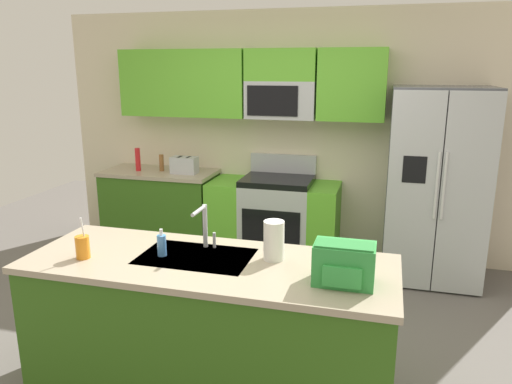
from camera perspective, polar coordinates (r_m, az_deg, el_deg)
ground_plane at (r=3.79m, az=-2.52°, el=-17.83°), size 9.00×9.00×0.00m
kitchen_wall_unit at (r=5.29m, az=2.73°, el=8.43°), size 5.20×0.43×2.60m
back_counter at (r=5.65m, az=-11.00°, el=-2.01°), size 1.25×0.63×0.90m
range_oven at (r=5.22m, az=2.09°, el=-3.19°), size 1.36×0.61×1.10m
refrigerator at (r=4.93m, az=20.23°, el=0.64°), size 0.90×0.76×1.85m
island_counter at (r=3.15m, az=-5.40°, el=-15.52°), size 2.22×0.81×0.90m
toaster at (r=5.34m, az=-8.36°, el=3.12°), size 0.28×0.16×0.18m
pepper_mill at (r=5.51m, az=-10.97°, el=3.37°), size 0.05×0.05×0.18m
bottle_red at (r=5.57m, az=-13.62°, el=3.71°), size 0.06×0.06×0.25m
sink_faucet at (r=3.09m, az=-6.05°, el=-3.63°), size 0.08×0.21×0.28m
drink_cup_orange at (r=3.13m, az=-19.57°, el=-6.06°), size 0.08×0.08×0.26m
soap_dispenser at (r=3.05m, az=-10.94°, el=-6.09°), size 0.06×0.06×0.17m
paper_towel_roll at (r=2.92m, az=2.10°, el=-5.67°), size 0.12×0.12×0.24m
backpack at (r=2.65m, az=10.24°, el=-8.15°), size 0.32×0.22×0.23m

